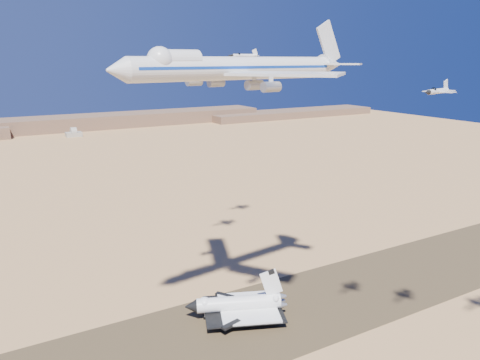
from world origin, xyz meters
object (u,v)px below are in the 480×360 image
crew_b (272,319)px  chase_jet_d (222,63)px  shuttle (238,305)px  carrier_747 (233,68)px  crew_c (269,316)px  chase_jet_a (437,91)px  crew_a (272,323)px  chase_jet_e (244,55)px

crew_b → chase_jet_d: (2.94, 43.52, 91.02)m
shuttle → carrier_747: bearing=-101.7°
shuttle → crew_b: (9.41, -9.17, -4.08)m
crew_c → chase_jet_a: size_ratio=0.14×
chase_jet_a → carrier_747: bearing=110.2°
carrier_747 → chase_jet_d: (22.50, 49.67, 0.94)m
shuttle → chase_jet_a: (22.60, -59.49, 80.96)m
crew_b → crew_a: bearing=107.4°
chase_jet_d → shuttle: bearing=-113.5°
crew_b → chase_jet_d: 100.93m
crew_c → chase_jet_e: (24.35, 60.53, 94.21)m
shuttle → crew_a: shuttle is taller
crew_c → chase_jet_e: size_ratio=0.12×
crew_c → chase_jet_e: 114.60m
shuttle → carrier_747: size_ratio=0.46×
crew_b → chase_jet_a: size_ratio=0.13×
shuttle → chase_jet_e: 110.46m
chase_jet_a → crew_c: bearing=87.4°
carrier_747 → crew_b: 92.38m
shuttle → crew_c: (9.67, -6.60, -4.02)m
shuttle → chase_jet_a: 102.98m
shuttle → chase_jet_e: bearing=79.6°
chase_jet_e → shuttle: bearing=-120.7°
crew_b → chase_jet_d: bearing=-36.3°
carrier_747 → crew_c: (19.82, 8.71, -90.01)m
crew_a → crew_b: (1.46, 1.73, 0.03)m
chase_jet_d → carrier_747: bearing=-118.1°
chase_jet_a → crew_a: bearing=90.4°
shuttle → chase_jet_a: size_ratio=2.86×
crew_a → chase_jet_a: size_ratio=0.13×
carrier_747 → chase_jet_d: 54.53m
crew_b → chase_jet_e: (24.61, 63.10, 94.28)m
crew_b → shuttle: bearing=13.3°
crew_a → chase_jet_e: 117.37m
chase_jet_d → chase_jet_e: (21.67, 19.58, 3.26)m
chase_jet_a → chase_jet_d: size_ratio=0.84×
crew_b → crew_c: crew_c is taller
shuttle → crew_c: shuttle is taller
chase_jet_d → crew_c: bearing=-97.5°
carrier_747 → crew_a: (18.10, 4.41, -90.11)m
crew_b → crew_c: 2.58m
chase_jet_d → crew_a: bearing=-99.3°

